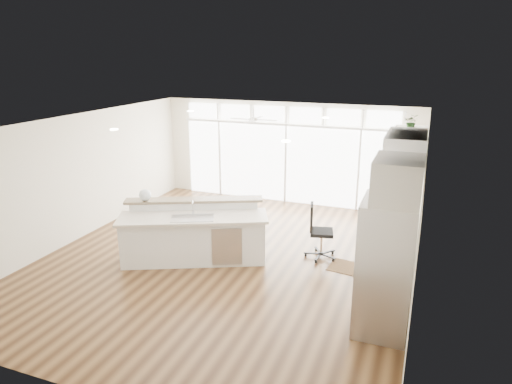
% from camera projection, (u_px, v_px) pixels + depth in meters
% --- Properties ---
extents(floor, '(7.00, 8.00, 0.02)m').
position_uv_depth(floor, '(227.00, 260.00, 9.07)').
color(floor, '#402713').
rests_on(floor, ground).
extents(ceiling, '(7.00, 8.00, 0.02)m').
position_uv_depth(ceiling, '(224.00, 124.00, 8.27)').
color(ceiling, white).
rests_on(ceiling, wall_back).
extents(wall_back, '(7.00, 0.04, 2.70)m').
position_uv_depth(wall_back, '(287.00, 153.00, 12.25)').
color(wall_back, silver).
rests_on(wall_back, floor).
extents(wall_front, '(7.00, 0.04, 2.70)m').
position_uv_depth(wall_front, '(78.00, 294.00, 5.09)').
color(wall_front, silver).
rests_on(wall_front, floor).
extents(wall_left, '(0.04, 8.00, 2.70)m').
position_uv_depth(wall_left, '(78.00, 177.00, 9.85)').
color(wall_left, silver).
rests_on(wall_left, floor).
extents(wall_right, '(0.04, 8.00, 2.70)m').
position_uv_depth(wall_right, '(420.00, 217.00, 7.49)').
color(wall_right, silver).
rests_on(wall_right, floor).
extents(glass_wall, '(5.80, 0.06, 2.08)m').
position_uv_depth(glass_wall, '(286.00, 164.00, 12.28)').
color(glass_wall, white).
rests_on(glass_wall, wall_back).
extents(transom_row, '(5.90, 0.06, 0.40)m').
position_uv_depth(transom_row, '(287.00, 115.00, 11.89)').
color(transom_row, white).
rests_on(transom_row, wall_back).
extents(desk_window, '(0.04, 0.85, 0.85)m').
position_uv_depth(desk_window, '(419.00, 200.00, 7.71)').
color(desk_window, white).
rests_on(desk_window, wall_right).
extents(ceiling_fan, '(1.16, 1.16, 0.32)m').
position_uv_depth(ceiling_fan, '(253.00, 115.00, 11.01)').
color(ceiling_fan, silver).
rests_on(ceiling_fan, ceiling).
extents(recessed_lights, '(3.40, 3.00, 0.02)m').
position_uv_depth(recessed_lights, '(228.00, 123.00, 8.46)').
color(recessed_lights, '#ECE6C8').
rests_on(recessed_lights, ceiling).
extents(oven_cabinet, '(0.64, 1.20, 2.50)m').
position_uv_depth(oven_cabinet, '(405.00, 191.00, 9.24)').
color(oven_cabinet, white).
rests_on(oven_cabinet, floor).
extents(desk_nook, '(0.72, 1.30, 0.76)m').
position_uv_depth(desk_nook, '(393.00, 260.00, 8.16)').
color(desk_nook, white).
rests_on(desk_nook, floor).
extents(upper_cabinets, '(0.64, 1.30, 0.64)m').
position_uv_depth(upper_cabinets, '(406.00, 152.00, 7.57)').
color(upper_cabinets, white).
rests_on(upper_cabinets, wall_right).
extents(refrigerator, '(0.76, 0.90, 2.00)m').
position_uv_depth(refrigerator, '(385.00, 267.00, 6.51)').
color(refrigerator, '#B6B6BB').
rests_on(refrigerator, floor).
extents(fridge_cabinet, '(0.64, 0.90, 0.60)m').
position_uv_depth(fridge_cabinet, '(398.00, 180.00, 6.11)').
color(fridge_cabinet, white).
rests_on(fridge_cabinet, wall_right).
extents(framed_photos, '(0.06, 0.22, 0.80)m').
position_uv_depth(framed_photos, '(419.00, 198.00, 8.31)').
color(framed_photos, black).
rests_on(framed_photos, wall_right).
extents(kitchen_island, '(3.04, 2.16, 1.13)m').
position_uv_depth(kitchen_island, '(194.00, 234.00, 8.85)').
color(kitchen_island, white).
rests_on(kitchen_island, floor).
extents(rug, '(0.89, 0.70, 0.01)m').
position_uv_depth(rug, '(351.00, 268.00, 8.67)').
color(rug, '#362111').
rests_on(rug, floor).
extents(office_chair, '(0.68, 0.65, 1.10)m').
position_uv_depth(office_chair, '(322.00, 232.00, 8.99)').
color(office_chair, black).
rests_on(office_chair, floor).
extents(fishbowl, '(0.32, 0.32, 0.24)m').
position_uv_depth(fishbowl, '(145.00, 195.00, 8.97)').
color(fishbowl, silver).
rests_on(fishbowl, kitchen_island).
extents(monitor, '(0.09, 0.44, 0.37)m').
position_uv_depth(monitor, '(391.00, 230.00, 8.03)').
color(monitor, black).
rests_on(monitor, desk_nook).
extents(keyboard, '(0.12, 0.31, 0.02)m').
position_uv_depth(keyboard, '(380.00, 238.00, 8.14)').
color(keyboard, white).
rests_on(keyboard, desk_nook).
extents(potted_plant, '(0.27, 0.30, 0.23)m').
position_uv_depth(potted_plant, '(411.00, 124.00, 8.84)').
color(potted_plant, '#2B5424').
rests_on(potted_plant, oven_cabinet).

